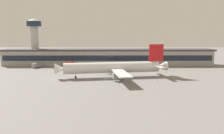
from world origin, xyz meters
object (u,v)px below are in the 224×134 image
(pushback_tractor, at_px, (135,66))
(traffic_cone_0, at_px, (60,81))
(traffic_cone_3, at_px, (118,79))
(traffic_cone_2, at_px, (81,80))
(catering_truck, at_px, (69,65))
(fuel_truck, at_px, (37,65))
(airliner, at_px, (114,68))
(traffic_cone_1, at_px, (157,80))
(crew_van, at_px, (106,66))
(control_tower, at_px, (35,36))
(baggage_tug, at_px, (153,66))

(pushback_tractor, xyz_separation_m, traffic_cone_0, (-42.62, -49.03, -0.70))
(traffic_cone_0, xyz_separation_m, traffic_cone_3, (28.68, 3.51, 0.00))
(traffic_cone_2, bearing_deg, catering_truck, 107.24)
(pushback_tractor, height_order, fuel_truck, fuel_truck)
(traffic_cone_0, relative_size, traffic_cone_3, 0.99)
(airliner, height_order, catering_truck, airliner)
(airliner, height_order, traffic_cone_3, airliner)
(traffic_cone_1, bearing_deg, crew_van, 120.57)
(fuel_truck, xyz_separation_m, catering_truck, (23.09, -1.42, 0.41))
(fuel_truck, bearing_deg, pushback_tractor, 1.23)
(traffic_cone_3, bearing_deg, traffic_cone_0, -173.02)
(airliner, height_order, control_tower, control_tower)
(traffic_cone_2, relative_size, traffic_cone_3, 0.80)
(traffic_cone_1, distance_m, traffic_cone_2, 38.72)
(pushback_tractor, xyz_separation_m, catering_truck, (-46.46, -2.91, 1.24))
(pushback_tractor, relative_size, traffic_cone_3, 7.74)
(airliner, height_order, traffic_cone_1, airliner)
(traffic_cone_3, bearing_deg, crew_van, 98.44)
(crew_van, xyz_separation_m, traffic_cone_3, (6.41, -43.23, -1.11))
(crew_van, xyz_separation_m, catering_truck, (-26.10, -0.62, 0.83))
(crew_van, relative_size, traffic_cone_0, 7.99)
(airliner, bearing_deg, control_tower, 138.38)
(traffic_cone_1, bearing_deg, airliner, 155.88)
(airliner, relative_size, traffic_cone_0, 89.54)
(fuel_truck, height_order, traffic_cone_1, fuel_truck)
(control_tower, height_order, crew_van, control_tower)
(control_tower, height_order, traffic_cone_3, control_tower)
(control_tower, bearing_deg, traffic_cone_2, -55.68)
(catering_truck, xyz_separation_m, traffic_cone_0, (3.84, -46.12, -1.94))
(pushback_tractor, height_order, traffic_cone_2, pushback_tractor)
(fuel_truck, xyz_separation_m, traffic_cone_3, (55.60, -44.03, -1.53))
(airliner, relative_size, fuel_truck, 7.06)
(control_tower, relative_size, crew_van, 6.40)
(crew_van, height_order, traffic_cone_2, crew_van)
(control_tower, relative_size, traffic_cone_3, 50.66)
(traffic_cone_0, bearing_deg, baggage_tug, 40.76)
(crew_van, relative_size, fuel_truck, 0.63)
(airliner, bearing_deg, traffic_cone_2, -148.27)
(crew_van, bearing_deg, catering_truck, -178.65)
(control_tower, xyz_separation_m, crew_van, (55.97, -18.72, -20.46))
(control_tower, bearing_deg, traffic_cone_3, -44.80)
(airliner, relative_size, catering_truck, 8.12)
(traffic_cone_3, bearing_deg, fuel_truck, 141.63)
(control_tower, height_order, traffic_cone_0, control_tower)
(baggage_tug, distance_m, traffic_cone_2, 64.72)
(airliner, bearing_deg, traffic_cone_0, -156.41)
(control_tower, distance_m, catering_truck, 40.63)
(fuel_truck, distance_m, catering_truck, 23.13)
(crew_van, bearing_deg, traffic_cone_1, -59.43)
(airliner, distance_m, traffic_cone_1, 24.58)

